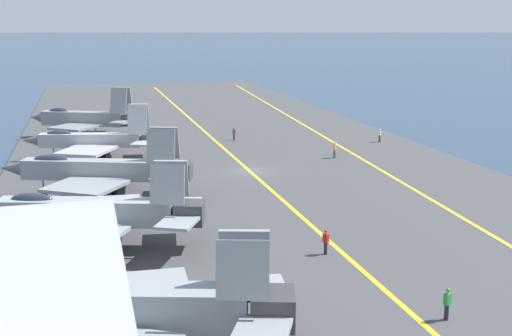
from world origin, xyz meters
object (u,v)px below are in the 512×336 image
at_px(parked_jet_third, 99,170).
at_px(crew_red_vest, 326,241).
at_px(parked_jet_fourth, 95,140).
at_px(crew_yellow_vest, 335,149).
at_px(crew_brown_vest, 234,133).
at_px(crew_green_vest, 447,302).
at_px(parked_jet_nearest, 120,307).
at_px(parked_jet_second, 90,212).
at_px(parked_jet_fifth, 85,118).
at_px(crew_white_vest, 380,135).

xyz_separation_m(parked_jet_third, crew_red_vest, (-18.53, -14.36, -1.64)).
distance_m(parked_jet_fourth, crew_red_vest, 38.11).
bearing_deg(crew_yellow_vest, crew_brown_vest, 31.69).
bearing_deg(crew_green_vest, parked_jet_nearest, 89.50).
distance_m(parked_jet_nearest, parked_jet_second, 16.25).
height_order(parked_jet_nearest, crew_red_vest, parked_jet_nearest).
xyz_separation_m(parked_jet_fifth, crew_white_vest, (-13.43, -37.13, -1.67)).
height_order(parked_jet_second, parked_jet_fourth, parked_jet_fourth).
height_order(crew_brown_vest, crew_yellow_vest, crew_yellow_vest).
relative_size(crew_brown_vest, crew_yellow_vest, 0.97).
relative_size(crew_brown_vest, crew_white_vest, 1.01).
bearing_deg(parked_jet_fourth, parked_jet_third, -179.83).
relative_size(parked_jet_fourth, crew_brown_vest, 8.59).
bearing_deg(crew_red_vest, parked_jet_fourth, 22.24).
distance_m(parked_jet_nearest, crew_yellow_vest, 48.12).
distance_m(parked_jet_third, parked_jet_fifth, 32.14).
xyz_separation_m(parked_jet_fourth, parked_jet_fifth, (15.40, 0.88, 0.31)).
xyz_separation_m(parked_jet_third, crew_white_vest, (18.70, -36.20, -1.64)).
bearing_deg(crew_green_vest, crew_red_vest, 13.57).
bearing_deg(parked_jet_fourth, crew_white_vest, -86.88).
bearing_deg(parked_jet_third, crew_brown_vest, -35.93).
xyz_separation_m(parked_jet_fourth, crew_red_vest, (-35.25, -14.42, -1.37)).
relative_size(parked_jet_third, crew_brown_vest, 9.69).
distance_m(parked_jet_fifth, crew_brown_vest, 20.38).
relative_size(parked_jet_fourth, crew_green_vest, 8.56).
distance_m(crew_brown_vest, crew_green_vest, 54.32).
distance_m(parked_jet_nearest, parked_jet_third, 29.26).
bearing_deg(crew_red_vest, parked_jet_third, 37.79).
distance_m(parked_jet_second, parked_jet_fifth, 45.17).
relative_size(parked_jet_second, parked_jet_fifth, 1.07).
distance_m(crew_red_vest, crew_yellow_vest, 31.86).
bearing_deg(crew_red_vest, parked_jet_fifth, 16.80).
xyz_separation_m(parked_jet_third, parked_jet_fourth, (16.72, 0.05, -0.27)).
bearing_deg(parked_jet_second, crew_yellow_vest, -49.19).
xyz_separation_m(parked_jet_nearest, parked_jet_fifth, (61.38, 1.11, -0.04)).
bearing_deg(parked_jet_second, parked_jet_nearest, -176.17).
bearing_deg(crew_brown_vest, parked_jet_third, 144.07).
bearing_deg(crew_red_vest, crew_green_vest, -166.43).
height_order(parked_jet_third, crew_yellow_vest, parked_jet_third).
height_order(parked_jet_second, parked_jet_third, parked_jet_third).
distance_m(parked_jet_third, crew_red_vest, 23.50).
height_order(parked_jet_third, crew_brown_vest, parked_jet_third).
relative_size(parked_jet_fourth, crew_white_vest, 8.70).
relative_size(parked_jet_fifth, crew_green_vest, 8.59).
relative_size(crew_green_vest, crew_white_vest, 1.02).
height_order(crew_red_vest, crew_yellow_vest, crew_yellow_vest).
bearing_deg(parked_jet_fifth, crew_brown_vest, -110.82).
relative_size(crew_white_vest, crew_red_vest, 1.00).
distance_m(parked_jet_nearest, crew_green_vest, 16.90).
xyz_separation_m(parked_jet_second, parked_jet_fifth, (45.17, 0.02, 0.08)).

